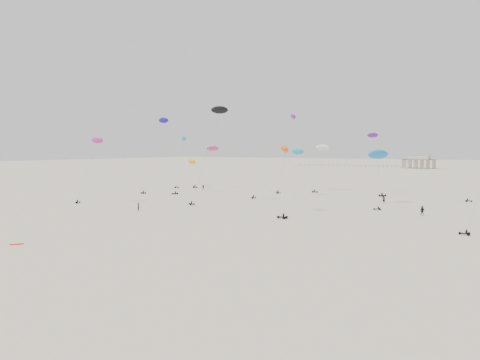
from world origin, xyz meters
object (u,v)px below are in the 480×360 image
Objects in this scene: rig_4 at (289,138)px; spectator_0 at (139,211)px; rig_0 at (93,154)px; pavilion_main at (419,162)px.

rig_4 reaches higher than spectator_0.
rig_0 is at bearing 39.00° from spectator_0.
pavilion_main is 211.05m from rig_4.
spectator_0 is at bearing 131.02° from rig_0.
rig_4 is 12.19× the size of spectator_0.
rig_4 reaches higher than pavilion_main.
rig_0 is 61.49m from rig_4.
pavilion_main is 1.25× the size of rig_0.
pavilion_main is 266.56m from rig_0.
pavilion_main reaches higher than spectator_0.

